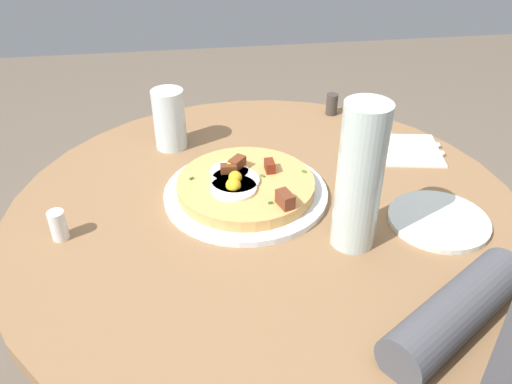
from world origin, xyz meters
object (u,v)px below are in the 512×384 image
object	(u,v)px
pizza_plate	(246,193)
water_glass	(169,119)
knife	(401,152)
bread_plate	(439,220)
dining_table	(266,273)
fork	(398,144)
breakfast_pizza	(245,184)
pepper_shaker	(332,104)
salt_shaker	(58,225)
water_bottle	(360,178)

from	to	relation	value
pizza_plate	water_glass	world-z (taller)	water_glass
pizza_plate	knife	bearing A→B (deg)	17.02
bread_plate	pizza_plate	bearing A→B (deg)	157.90
dining_table	fork	xyz separation A→B (m)	(0.32, 0.18, 0.17)
breakfast_pizza	bread_plate	size ratio (longest dim) A/B	1.47
water_glass	pepper_shaker	bearing A→B (deg)	15.58
breakfast_pizza	fork	size ratio (longest dim) A/B	1.42
knife	dining_table	bearing A→B (deg)	35.66
bread_plate	pepper_shaker	distance (m)	0.46
water_glass	pepper_shaker	xyz separation A→B (m)	(0.39, 0.11, -0.04)
pizza_plate	fork	world-z (taller)	pizza_plate
dining_table	pizza_plate	size ratio (longest dim) A/B	3.08
water_glass	dining_table	bearing A→B (deg)	-56.45
fork	pepper_shaker	xyz separation A→B (m)	(-0.10, 0.18, 0.02)
water_glass	breakfast_pizza	bearing A→B (deg)	-58.05
fork	salt_shaker	bearing A→B (deg)	28.83
dining_table	bread_plate	bearing A→B (deg)	-17.43
breakfast_pizza	pepper_shaker	bearing A→B (deg)	51.84
water_bottle	pepper_shaker	xyz separation A→B (m)	(0.09, 0.48, -0.10)
dining_table	pepper_shaker	size ratio (longest dim) A/B	18.38
fork	water_bottle	xyz separation A→B (m)	(-0.20, -0.30, 0.12)
breakfast_pizza	pizza_plate	bearing A→B (deg)	11.65
dining_table	water_glass	size ratio (longest dim) A/B	7.29
knife	salt_shaker	size ratio (longest dim) A/B	3.40
fork	bread_plate	bearing A→B (deg)	94.33
breakfast_pizza	water_glass	world-z (taller)	water_glass
pizza_plate	breakfast_pizza	distance (m)	0.02
breakfast_pizza	dining_table	bearing A→B (deg)	-48.74
bread_plate	water_bottle	distance (m)	0.21
salt_shaker	pepper_shaker	size ratio (longest dim) A/B	1.03
breakfast_pizza	salt_shaker	size ratio (longest dim) A/B	4.85
breakfast_pizza	water_glass	size ratio (longest dim) A/B	1.98
water_glass	pepper_shaker	distance (m)	0.40
pizza_plate	pepper_shaker	distance (m)	0.41
bread_plate	dining_table	bearing A→B (deg)	162.57
dining_table	pepper_shaker	bearing A→B (deg)	58.87
breakfast_pizza	bread_plate	xyz separation A→B (m)	(0.32, -0.13, -0.02)
knife	salt_shaker	distance (m)	0.70
bread_plate	water_glass	world-z (taller)	water_glass
bread_plate	salt_shaker	xyz separation A→B (m)	(-0.65, 0.05, 0.02)
fork	pepper_shaker	bearing A→B (deg)	-49.98
pizza_plate	pepper_shaker	bearing A→B (deg)	52.01
bread_plate	breakfast_pizza	bearing A→B (deg)	158.08
pepper_shaker	bread_plate	bearing A→B (deg)	-81.08
water_bottle	pepper_shaker	distance (m)	0.50
bread_plate	water_bottle	world-z (taller)	water_bottle
pizza_plate	breakfast_pizza	bearing A→B (deg)	-168.35
knife	pepper_shaker	world-z (taller)	pepper_shaker
fork	knife	world-z (taller)	same
water_bottle	water_glass	bearing A→B (deg)	128.18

